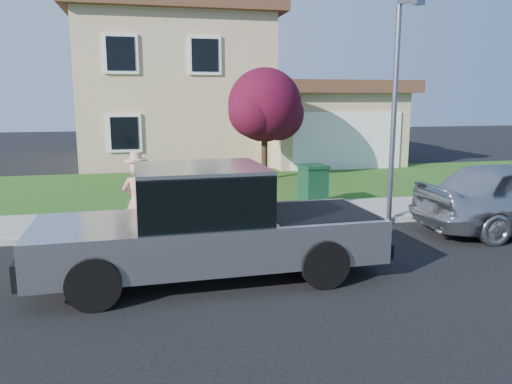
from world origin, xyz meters
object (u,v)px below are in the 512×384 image
trash_bin (313,184)px  street_lamp (397,100)px  woman (138,200)px  pickup_truck (208,226)px  ornamental_tree (266,108)px

trash_bin → street_lamp: bearing=-62.4°
woman → trash_bin: 4.98m
woman → street_lamp: (5.78, 0.20, 2.01)m
trash_bin → street_lamp: size_ratio=0.21×
pickup_truck → trash_bin: 5.60m
pickup_truck → street_lamp: street_lamp is taller
ornamental_tree → street_lamp: bearing=-77.9°
woman → ornamental_tree: (4.37, 6.80, 1.70)m
pickup_truck → trash_bin: size_ratio=5.43×
woman → street_lamp: 6.12m
pickup_truck → ornamental_tree: bearing=69.1°
ornamental_tree → trash_bin: bearing=-88.3°
ornamental_tree → street_lamp: 6.75m
pickup_truck → trash_bin: pickup_truck is taller
woman → trash_bin: size_ratio=1.77×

